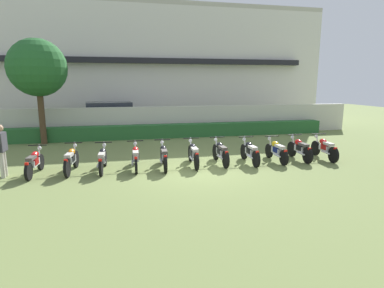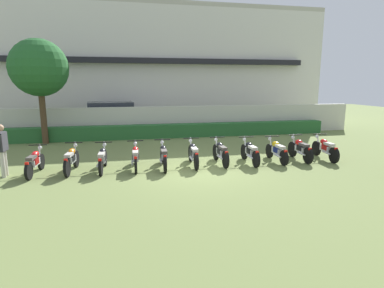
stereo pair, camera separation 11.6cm
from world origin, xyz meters
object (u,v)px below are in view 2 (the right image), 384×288
(motorcycle_in_row_2, at_px, (103,158))
(motorcycle_in_row_3, at_px, (136,157))
(motorcycle_in_row_6, at_px, (221,152))
(motorcycle_in_row_4, at_px, (163,156))
(motorcycle_in_row_9, at_px, (300,149))
(motorcycle_in_row_1, at_px, (71,159))
(motorcycle_in_row_5, at_px, (193,153))
(inspector_person, at_px, (2,146))
(motorcycle_in_row_10, at_px, (325,148))
(parked_car, at_px, (113,117))
(motorcycle_in_row_8, at_px, (277,151))
(tree_near_inspector, at_px, (39,68))
(motorcycle_in_row_0, at_px, (35,162))
(motorcycle_in_row_7, at_px, (250,152))

(motorcycle_in_row_2, xyz_separation_m, motorcycle_in_row_3, (1.14, 0.04, 0.00))
(motorcycle_in_row_3, bearing_deg, motorcycle_in_row_6, -88.17)
(motorcycle_in_row_4, xyz_separation_m, motorcycle_in_row_9, (5.48, 0.03, 0.00))
(motorcycle_in_row_1, xyz_separation_m, motorcycle_in_row_3, (2.19, -0.00, -0.01))
(motorcycle_in_row_4, height_order, motorcycle_in_row_5, same)
(inspector_person, bearing_deg, motorcycle_in_row_2, 1.65)
(motorcycle_in_row_4, relative_size, motorcycle_in_row_10, 1.01)
(parked_car, distance_m, motorcycle_in_row_8, 11.18)
(tree_near_inspector, distance_m, motorcycle_in_row_5, 9.30)
(tree_near_inspector, bearing_deg, motorcycle_in_row_4, -47.71)
(motorcycle_in_row_6, bearing_deg, motorcycle_in_row_4, 93.10)
(motorcycle_in_row_0, xyz_separation_m, motorcycle_in_row_3, (3.35, 0.08, 0.00))
(parked_car, bearing_deg, motorcycle_in_row_1, -103.12)
(motorcycle_in_row_5, relative_size, inspector_person, 1.12)
(motorcycle_in_row_1, bearing_deg, parked_car, -2.24)
(tree_near_inspector, bearing_deg, motorcycle_in_row_7, -34.27)
(motorcycle_in_row_4, relative_size, motorcycle_in_row_5, 1.01)
(motorcycle_in_row_0, relative_size, motorcycle_in_row_2, 0.97)
(motorcycle_in_row_2, height_order, motorcycle_in_row_9, motorcycle_in_row_9)
(motorcycle_in_row_1, bearing_deg, motorcycle_in_row_2, -87.62)
(motorcycle_in_row_7, distance_m, motorcycle_in_row_8, 1.13)
(motorcycle_in_row_4, bearing_deg, motorcycle_in_row_0, 92.05)
(motorcycle_in_row_4, bearing_deg, motorcycle_in_row_2, 90.67)
(motorcycle_in_row_8, height_order, inspector_person, inspector_person)
(parked_car, relative_size, motorcycle_in_row_3, 2.44)
(motorcycle_in_row_0, xyz_separation_m, motorcycle_in_row_2, (2.21, 0.04, 0.00))
(motorcycle_in_row_5, bearing_deg, motorcycle_in_row_8, -89.15)
(parked_car, height_order, motorcycle_in_row_6, parked_car)
(motorcycle_in_row_1, distance_m, motorcycle_in_row_10, 9.75)
(motorcycle_in_row_9, xyz_separation_m, motorcycle_in_row_10, (1.08, -0.05, -0.00))
(motorcycle_in_row_7, xyz_separation_m, motorcycle_in_row_9, (2.15, 0.06, 0.00))
(motorcycle_in_row_6, bearing_deg, motorcycle_in_row_2, 90.74)
(motorcycle_in_row_4, distance_m, motorcycle_in_row_6, 2.20)
(parked_car, bearing_deg, motorcycle_in_row_2, -96.45)
(motorcycle_in_row_1, bearing_deg, tree_near_inspector, 25.46)
(parked_car, relative_size, motorcycle_in_row_9, 2.53)
(motorcycle_in_row_10, bearing_deg, inspector_person, 94.49)
(motorcycle_in_row_1, distance_m, motorcycle_in_row_3, 2.19)
(motorcycle_in_row_6, height_order, motorcycle_in_row_10, motorcycle_in_row_6)
(motorcycle_in_row_8, distance_m, inspector_person, 9.74)
(motorcycle_in_row_6, bearing_deg, motorcycle_in_row_9, -91.30)
(motorcycle_in_row_1, xyz_separation_m, motorcycle_in_row_10, (9.75, -0.13, 0.00))
(motorcycle_in_row_9, distance_m, motorcycle_in_row_10, 1.08)
(motorcycle_in_row_1, bearing_deg, motorcycle_in_row_10, -85.93)
(motorcycle_in_row_7, bearing_deg, motorcycle_in_row_2, 90.58)
(motorcycle_in_row_3, height_order, motorcycle_in_row_10, motorcycle_in_row_10)
(motorcycle_in_row_8, bearing_deg, motorcycle_in_row_7, 92.49)
(parked_car, height_order, motorcycle_in_row_10, parked_car)
(motorcycle_in_row_3, relative_size, motorcycle_in_row_5, 0.98)
(motorcycle_in_row_3, bearing_deg, parked_car, 8.57)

